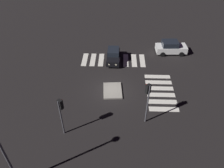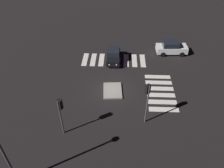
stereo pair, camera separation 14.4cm
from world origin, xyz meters
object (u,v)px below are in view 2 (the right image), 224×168
at_px(traffic_island, 113,91).
at_px(car_black, 114,56).
at_px(car_white, 171,48).
at_px(traffic_light_west, 60,109).
at_px(traffic_light_south, 147,95).

bearing_deg(traffic_island, car_black, 0.83).
bearing_deg(car_black, car_white, 106.63).
bearing_deg(car_white, traffic_light_west, -132.71).
xyz_separation_m(car_black, traffic_light_west, (-12.58, 4.27, 2.31)).
bearing_deg(traffic_island, traffic_light_west, 144.60).
distance_m(car_white, traffic_light_south, 14.28).
height_order(traffic_island, traffic_light_south, traffic_light_south).
bearing_deg(traffic_light_south, traffic_light_west, 65.44).
height_order(traffic_light_west, traffic_light_south, traffic_light_south).
xyz_separation_m(traffic_light_west, traffic_light_south, (1.70, -7.72, 0.37)).
bearing_deg(traffic_light_south, car_white, -56.87).
relative_size(traffic_light_west, traffic_light_south, 0.89).
height_order(traffic_island, traffic_light_west, traffic_light_west).
relative_size(traffic_island, car_white, 0.66).
xyz_separation_m(traffic_island, car_black, (6.44, 0.09, 0.76)).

